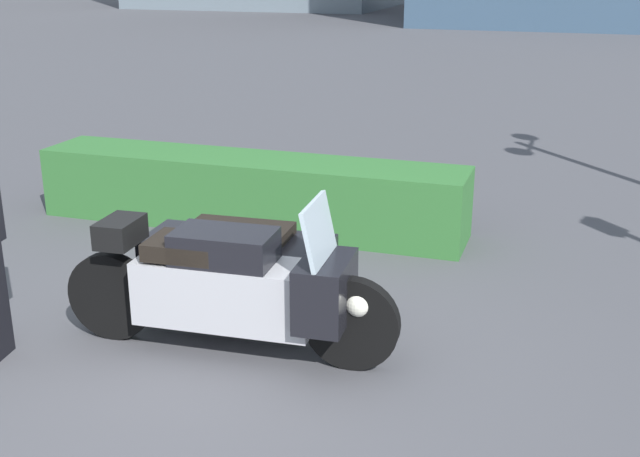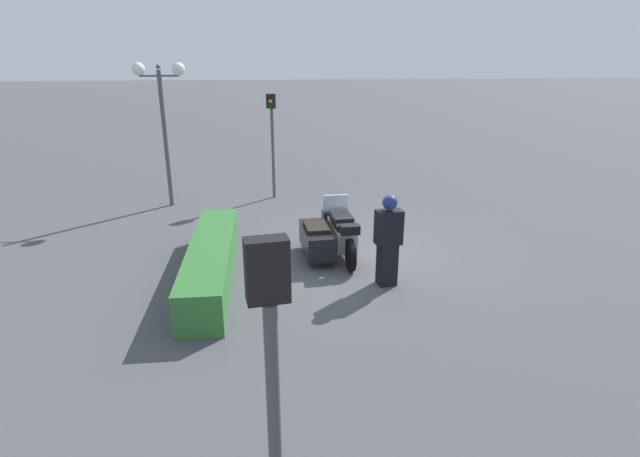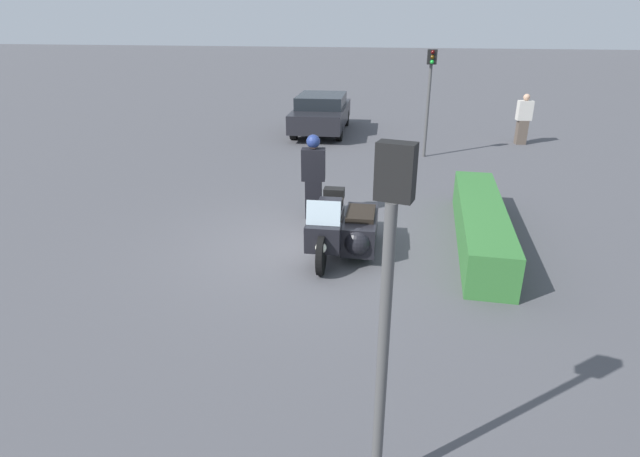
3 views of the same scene
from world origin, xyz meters
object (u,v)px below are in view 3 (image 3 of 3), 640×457
police_motorcycle (345,228)px  traffic_light_near (388,281)px  pedestrian_bystander (523,119)px  parked_car_background (321,112)px  traffic_light_far (429,87)px  hedge_bush_curbside (480,224)px  officer_rider (313,175)px

police_motorcycle → traffic_light_near: traffic_light_near is taller
traffic_light_near → pedestrian_bystander: size_ratio=1.85×
police_motorcycle → parked_car_background: parked_car_background is taller
parked_car_background → pedestrian_bystander: pedestrian_bystander is taller
traffic_light_far → hedge_bush_curbside: bearing=1.2°
officer_rider → traffic_light_near: traffic_light_near is taller
pedestrian_bystander → police_motorcycle: bearing=-33.7°
traffic_light_near → hedge_bush_curbside: bearing=-1.2°
officer_rider → traffic_light_far: bearing=-29.8°
parked_car_background → police_motorcycle: bearing=-170.4°
police_motorcycle → traffic_light_far: traffic_light_far is taller
police_motorcycle → officer_rider: officer_rider is taller
hedge_bush_curbside → traffic_light_near: traffic_light_near is taller
traffic_light_near → traffic_light_far: bearing=10.9°
hedge_bush_curbside → pedestrian_bystander: 8.95m
police_motorcycle → parked_car_background: (-10.20, -2.52, 0.27)m
officer_rider → hedge_bush_curbside: 3.37m
traffic_light_far → parked_car_background: 4.98m
hedge_bush_curbside → parked_car_background: size_ratio=0.98×
traffic_light_far → pedestrian_bystander: 4.15m
hedge_bush_curbside → parked_car_background: (-9.22, -4.88, 0.37)m
officer_rider → traffic_light_far: (-5.64, 2.18, 1.13)m
hedge_bush_curbside → pedestrian_bystander: pedestrian_bystander is taller
traffic_light_near → parked_car_background: bearing=25.4°
hedge_bush_curbside → traffic_light_far: (-6.26, -1.09, 1.69)m
officer_rider → pedestrian_bystander: (-8.08, 5.30, -0.09)m
hedge_bush_curbside → officer_rider: bearing=-100.7°
hedge_bush_curbside → parked_car_background: 10.44m
hedge_bush_curbside → traffic_light_far: size_ratio=1.45×
parked_car_background → pedestrian_bystander: 6.93m
police_motorcycle → traffic_light_far: size_ratio=0.79×
pedestrian_bystander → officer_rider: bearing=-42.5°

